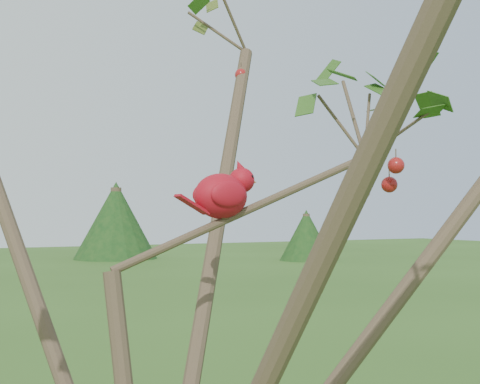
{
  "coord_description": "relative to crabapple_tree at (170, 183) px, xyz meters",
  "views": [
    {
      "loc": [
        -0.38,
        -1.08,
        2.06
      ],
      "look_at": [
        0.23,
        0.09,
        2.11
      ],
      "focal_mm": 45.0,
      "sensor_mm": 36.0,
      "label": 1
    }
  ],
  "objects": [
    {
      "name": "cardinal",
      "position": [
        0.16,
        0.11,
        -0.01
      ],
      "size": [
        0.2,
        0.11,
        0.14
      ],
      "rotation": [
        0.0,
        0.0,
        0.12
      ],
      "color": "red",
      "rests_on": "ground"
    },
    {
      "name": "crabapple_tree",
      "position": [
        0.0,
        0.0,
        0.0
      ],
      "size": [
        2.35,
        2.05,
        2.95
      ],
      "color": "#443224",
      "rests_on": "ground"
    }
  ]
}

